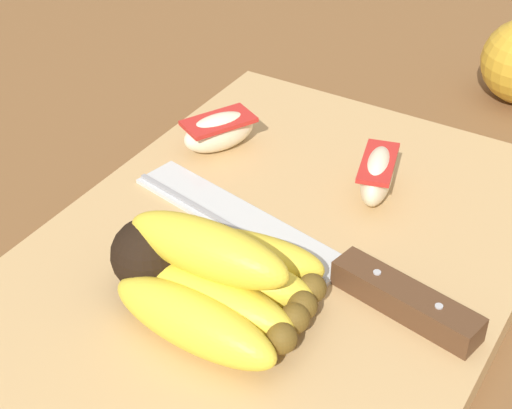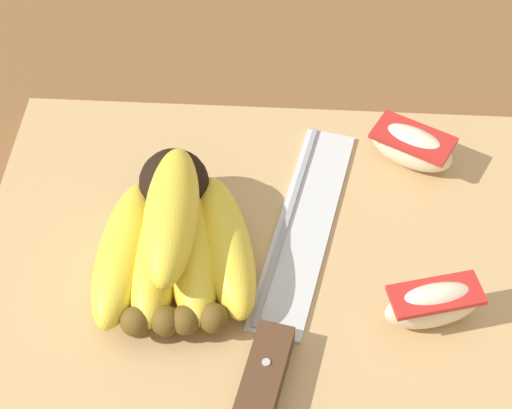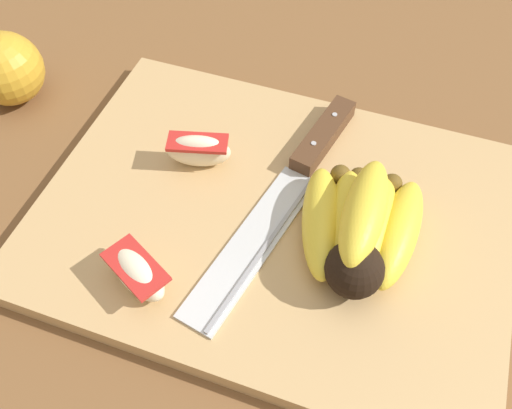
# 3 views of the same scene
# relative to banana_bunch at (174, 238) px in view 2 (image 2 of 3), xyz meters

# --- Properties ---
(ground_plane) EXTENTS (6.00, 6.00, 0.00)m
(ground_plane) POSITION_rel_banana_bunch_xyz_m (-0.08, -0.00, -0.04)
(ground_plane) COLOR brown
(cutting_board) EXTENTS (0.42, 0.31, 0.02)m
(cutting_board) POSITION_rel_banana_bunch_xyz_m (-0.08, 0.01, -0.03)
(cutting_board) COLOR tan
(cutting_board) RESTS_ON ground_plane
(banana_bunch) EXTENTS (0.11, 0.14, 0.07)m
(banana_bunch) POSITION_rel_banana_bunch_xyz_m (0.00, 0.00, 0.00)
(banana_bunch) COLOR black
(banana_bunch) RESTS_ON cutting_board
(chefs_knife) EXTENTS (0.09, 0.28, 0.02)m
(chefs_knife) POSITION_rel_banana_bunch_xyz_m (-0.07, 0.06, -0.02)
(chefs_knife) COLOR silver
(chefs_knife) RESTS_ON cutting_board
(apple_wedge_near) EXTENTS (0.07, 0.05, 0.03)m
(apple_wedge_near) POSITION_rel_banana_bunch_xyz_m (-0.16, -0.10, -0.01)
(apple_wedge_near) COLOR #F4E5C1
(apple_wedge_near) RESTS_ON cutting_board
(apple_wedge_middle) EXTENTS (0.06, 0.04, 0.04)m
(apple_wedge_middle) POSITION_rel_banana_bunch_xyz_m (-0.16, 0.04, -0.00)
(apple_wedge_middle) COLOR #F4E5C1
(apple_wedge_middle) RESTS_ON cutting_board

